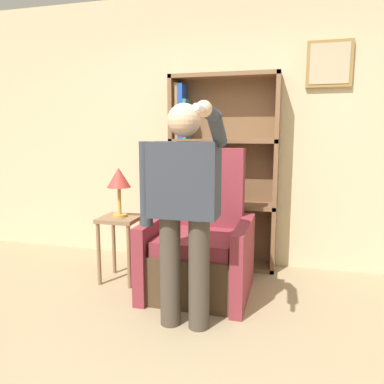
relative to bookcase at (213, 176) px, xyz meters
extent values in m
plane|color=#9E8966|center=(0.14, -1.87, -0.94)|extent=(14.00, 14.00, 0.00)
cube|color=beige|center=(0.14, 0.16, 0.46)|extent=(8.00, 0.06, 2.80)
cube|color=olive|center=(1.09, 0.11, 1.09)|extent=(0.42, 0.04, 0.43)
cube|color=tan|center=(1.09, 0.09, 1.09)|extent=(0.36, 0.01, 0.37)
cube|color=brown|center=(-0.42, -0.02, 0.04)|extent=(0.04, 0.28, 1.96)
cube|color=brown|center=(0.64, -0.02, 0.04)|extent=(0.04, 0.28, 1.96)
cube|color=brown|center=(0.11, 0.11, 0.04)|extent=(1.09, 0.01, 1.96)
cube|color=brown|center=(0.11, -0.02, -0.92)|extent=(1.09, 0.28, 0.04)
cube|color=brown|center=(0.11, -0.02, -0.29)|extent=(1.09, 0.28, 0.04)
cube|color=brown|center=(0.11, -0.02, 0.36)|extent=(1.09, 0.28, 0.04)
cube|color=brown|center=(0.11, -0.02, 1.00)|extent=(1.09, 0.28, 0.04)
cube|color=#BC4C56|center=(-0.36, -0.02, -0.64)|extent=(0.04, 0.16, 0.52)
cube|color=#9E7A47|center=(-0.31, -0.02, -0.62)|extent=(0.05, 0.23, 0.57)
cube|color=#337070|center=(-0.25, -0.02, -0.67)|extent=(0.04, 0.20, 0.47)
cube|color=white|center=(-0.20, -0.02, -0.70)|extent=(0.05, 0.17, 0.41)
cube|color=gold|center=(-0.36, -0.02, -0.02)|extent=(0.06, 0.18, 0.49)
cube|color=red|center=(-0.30, -0.02, -0.08)|extent=(0.04, 0.17, 0.37)
cube|color=white|center=(-0.25, -0.02, -0.05)|extent=(0.03, 0.16, 0.44)
cube|color=#9E7A47|center=(-0.21, -0.02, 0.01)|extent=(0.03, 0.19, 0.56)
cube|color=#9E7A47|center=(-0.37, -0.02, 0.66)|extent=(0.04, 0.18, 0.56)
cube|color=#1E47B2|center=(-0.32, -0.02, 0.66)|extent=(0.05, 0.21, 0.55)
cube|color=#337070|center=(-0.27, -0.02, 0.58)|extent=(0.03, 0.22, 0.40)
cube|color=#4C3823|center=(0.03, -0.76, -0.74)|extent=(0.68, 0.75, 0.41)
cube|color=maroon|center=(0.03, -0.80, -0.47)|extent=(0.64, 0.63, 0.12)
cube|color=maroon|center=(0.03, -0.43, -0.21)|extent=(0.68, 0.16, 1.05)
cube|color=maroon|center=(-0.35, -0.76, -0.62)|extent=(0.10, 0.83, 0.65)
cube|color=maroon|center=(0.42, -0.76, -0.62)|extent=(0.10, 0.83, 0.65)
cylinder|color=#473D33|center=(-0.03, -1.33, -0.54)|extent=(0.15, 0.15, 0.81)
cylinder|color=#473D33|center=(0.18, -1.33, -0.54)|extent=(0.15, 0.15, 0.81)
cube|color=#333842|center=(0.08, -1.33, 0.13)|extent=(0.47, 0.24, 0.52)
sphere|color=#DBAD89|center=(0.08, -1.33, 0.53)|extent=(0.23, 0.23, 0.23)
cylinder|color=#333842|center=(-0.20, -1.33, 0.09)|extent=(0.09, 0.09, 0.60)
cylinder|color=#333842|center=(0.33, -1.45, 0.47)|extent=(0.09, 0.28, 0.23)
cylinder|color=#333842|center=(0.33, -1.69, 0.56)|extent=(0.08, 0.27, 0.10)
sphere|color=#DBAD89|center=(0.33, -1.82, 0.57)|extent=(0.09, 0.09, 0.09)
cylinder|color=white|center=(0.33, -1.91, 0.57)|extent=(0.04, 0.15, 0.04)
cube|color=#846647|center=(-0.74, -0.67, -0.34)|extent=(0.36, 0.36, 0.04)
cylinder|color=#846647|center=(-0.89, -0.82, -0.65)|extent=(0.04, 0.04, 0.58)
cylinder|color=#846647|center=(-0.59, -0.82, -0.65)|extent=(0.04, 0.04, 0.58)
cylinder|color=#846647|center=(-0.89, -0.52, -0.65)|extent=(0.04, 0.04, 0.58)
cylinder|color=#846647|center=(-0.59, -0.52, -0.65)|extent=(0.04, 0.04, 0.58)
cylinder|color=gold|center=(-0.74, -0.67, -0.31)|extent=(0.13, 0.13, 0.02)
cylinder|color=gold|center=(-0.74, -0.67, -0.17)|extent=(0.03, 0.03, 0.25)
cone|color=#B2382D|center=(-0.74, -0.67, 0.04)|extent=(0.22, 0.22, 0.18)
camera|label=1|loc=(0.79, -3.77, 0.44)|focal=35.00mm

